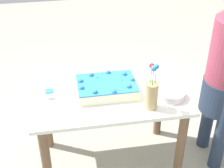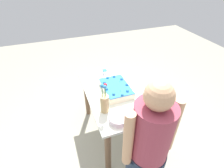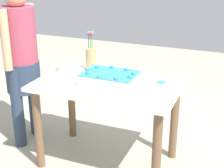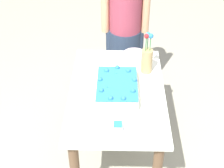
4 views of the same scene
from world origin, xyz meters
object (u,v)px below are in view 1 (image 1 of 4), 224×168
fruit_bowl (172,94)px  serving_plate_with_slice (50,96)px  sheet_cake (106,87)px  cake_knife (158,76)px  flower_vase (152,93)px

fruit_bowl → serving_plate_with_slice: bearing=171.2°
sheet_cake → serving_plate_with_slice: sheet_cake is taller
sheet_cake → cake_knife: bearing=17.6°
fruit_bowl → flower_vase: bearing=-153.6°
serving_plate_with_slice → fruit_bowl: serving_plate_with_slice is taller
serving_plate_with_slice → fruit_bowl: size_ratio=1.06×
flower_vase → serving_plate_with_slice: bearing=162.0°
sheet_cake → cake_knife: size_ratio=1.85×
serving_plate_with_slice → flower_vase: bearing=-18.0°
flower_vase → fruit_bowl: bearing=26.4°
cake_knife → sheet_cake: bearing=-57.6°
cake_knife → flower_vase: size_ratio=0.67×
cake_knife → flower_vase: (-0.17, -0.38, 0.12)m
sheet_cake → fruit_bowl: (0.46, -0.14, -0.02)m
serving_plate_with_slice → cake_knife: bearing=9.8°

